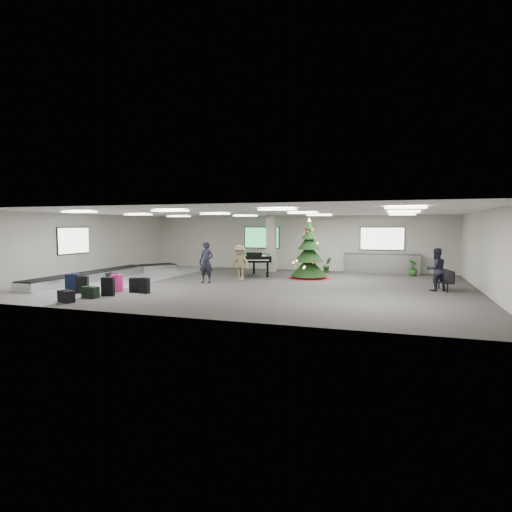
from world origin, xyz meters
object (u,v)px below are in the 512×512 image
(service_counter, at_px, (381,263))
(christmas_tree, at_px, (309,258))
(bench, at_px, (446,279))
(potted_plant_left, at_px, (327,265))
(traveler_b, at_px, (240,263))
(baggage_carousel, at_px, (106,274))
(traveler_a, at_px, (206,262))
(grand_piano, at_px, (254,258))
(pink_suitcase, at_px, (117,283))
(potted_plant_right, at_px, (413,268))
(traveler_bench, at_px, (436,270))

(service_counter, bearing_deg, christmas_tree, -133.28)
(bench, relative_size, potted_plant_left, 1.59)
(service_counter, xyz_separation_m, traveler_b, (-6.33, -5.30, 0.30))
(baggage_carousel, xyz_separation_m, bench, (15.51, 0.94, 0.26))
(traveler_a, bearing_deg, grand_piano, 72.84)
(baggage_carousel, xyz_separation_m, potted_plant_left, (9.97, 5.99, 0.22))
(pink_suitcase, relative_size, traveler_b, 0.41)
(grand_piano, relative_size, potted_plant_right, 3.25)
(baggage_carousel, relative_size, pink_suitcase, 13.84)
(bench, bearing_deg, traveler_bench, -163.58)
(service_counter, xyz_separation_m, traveler_bench, (2.28, -6.00, 0.31))
(service_counter, bearing_deg, baggage_carousel, -152.33)
(baggage_carousel, height_order, traveler_bench, traveler_bench)
(pink_suitcase, distance_m, christmas_tree, 9.21)
(christmas_tree, distance_m, traveler_b, 3.47)
(traveler_b, bearing_deg, pink_suitcase, -108.33)
(baggage_carousel, bearing_deg, traveler_b, 12.41)
(grand_piano, xyz_separation_m, traveler_bench, (8.55, -2.67, -0.05))
(pink_suitcase, distance_m, traveler_bench, 12.72)
(baggage_carousel, relative_size, potted_plant_right, 11.84)
(pink_suitcase, xyz_separation_m, christmas_tree, (6.40, 6.58, 0.69))
(traveler_a, bearing_deg, traveler_bench, 6.27)
(bench, height_order, traveler_bench, traveler_bench)
(traveler_a, distance_m, potted_plant_right, 10.79)
(grand_piano, distance_m, bench, 9.29)
(baggage_carousel, distance_m, potted_plant_left, 11.63)
(grand_piano, xyz_separation_m, bench, (8.95, -2.46, -0.44))
(pink_suitcase, xyz_separation_m, bench, (12.41, 4.33, 0.13))
(traveler_a, relative_size, potted_plant_left, 2.18)
(grand_piano, bearing_deg, potted_plant_left, 18.40)
(grand_piano, distance_m, traveler_b, 1.97)
(christmas_tree, distance_m, potted_plant_right, 5.68)
(baggage_carousel, relative_size, traveler_b, 5.71)
(christmas_tree, bearing_deg, bench, -20.47)
(baggage_carousel, xyz_separation_m, traveler_b, (6.51, 1.43, 0.64))
(service_counter, height_order, bench, service_counter)
(bench, bearing_deg, christmas_tree, 147.85)
(pink_suitcase, height_order, bench, bench)
(service_counter, distance_m, traveler_a, 10.01)
(service_counter, relative_size, grand_piano, 1.52)
(christmas_tree, bearing_deg, grand_piano, 175.87)
(bench, height_order, potted_plant_right, bench)
(pink_suitcase, xyz_separation_m, traveler_bench, (12.02, 4.13, 0.52))
(christmas_tree, relative_size, traveler_a, 1.60)
(christmas_tree, xyz_separation_m, traveler_bench, (5.62, -2.45, -0.17))
(baggage_carousel, height_order, potted_plant_right, potted_plant_right)
(service_counter, relative_size, potted_plant_left, 4.66)
(baggage_carousel, height_order, traveler_a, traveler_a)
(bench, bearing_deg, potted_plant_right, 90.44)
(christmas_tree, bearing_deg, potted_plant_right, 28.78)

